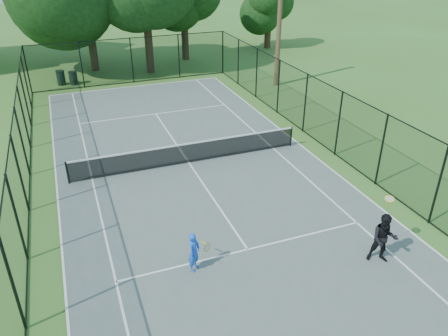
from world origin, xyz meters
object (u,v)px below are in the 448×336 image
object	(u,v)px
player_blue	(194,252)
player_black	(384,239)
tennis_net	(189,152)
trash_bin_right	(73,78)
utility_pole	(279,25)
trash_bin_left	(61,78)

from	to	relation	value
player_blue	player_black	distance (m)	5.63
tennis_net	player_black	size ratio (longest dim) A/B	4.98
tennis_net	player_black	world-z (taller)	player_black
trash_bin_right	player_black	bearing A→B (deg)	-71.69
trash_bin_right	player_black	distance (m)	23.54
utility_pole	player_black	xyz separation A→B (m)	(-5.24, -17.31, -2.99)
trash_bin_left	trash_bin_right	distance (m)	0.80
tennis_net	trash_bin_left	bearing A→B (deg)	108.07
tennis_net	trash_bin_right	bearing A→B (deg)	105.31
utility_pole	tennis_net	bearing A→B (deg)	-134.32
tennis_net	player_blue	size ratio (longest dim) A/B	7.93
player_blue	utility_pole	bearing A→B (deg)	55.88
utility_pole	trash_bin_right	bearing A→B (deg)	158.25
trash_bin_right	utility_pole	distance (m)	14.03
trash_bin_right	utility_pole	size ratio (longest dim) A/B	0.11
trash_bin_right	player_blue	world-z (taller)	player_blue
tennis_net	player_blue	distance (m)	6.92
tennis_net	utility_pole	bearing A→B (deg)	45.68
trash_bin_left	player_black	distance (m)	23.93
utility_pole	player_blue	bearing A→B (deg)	-124.12
trash_bin_left	player_black	size ratio (longest dim) A/B	0.48
trash_bin_left	tennis_net	bearing A→B (deg)	-71.93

